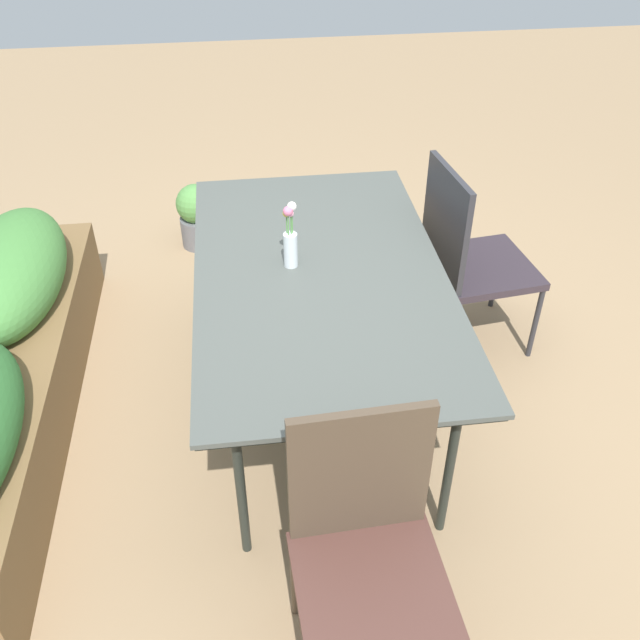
{
  "coord_description": "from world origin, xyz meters",
  "views": [
    {
      "loc": [
        -2.5,
        0.28,
        2.41
      ],
      "look_at": [
        -0.08,
        -0.03,
        0.51
      ],
      "focal_mm": 39.12,
      "sensor_mm": 36.0,
      "label": 1
    }
  ],
  "objects_px": {
    "chair_near_right": "(467,253)",
    "flower_vase": "(290,240)",
    "chair_end_left": "(367,545)",
    "potted_plant": "(197,215)",
    "dining_table": "(320,280)"
  },
  "relations": [
    {
      "from": "chair_end_left",
      "to": "potted_plant",
      "type": "bearing_deg",
      "value": -80.6
    },
    {
      "from": "flower_vase",
      "to": "potted_plant",
      "type": "relative_size",
      "value": 0.71
    },
    {
      "from": "dining_table",
      "to": "chair_end_left",
      "type": "relative_size",
      "value": 1.85
    },
    {
      "from": "chair_end_left",
      "to": "chair_near_right",
      "type": "bearing_deg",
      "value": -119.43
    },
    {
      "from": "flower_vase",
      "to": "potted_plant",
      "type": "bearing_deg",
      "value": 17.64
    },
    {
      "from": "chair_end_left",
      "to": "dining_table",
      "type": "bearing_deg",
      "value": -92.9
    },
    {
      "from": "dining_table",
      "to": "potted_plant",
      "type": "bearing_deg",
      "value": 20.72
    },
    {
      "from": "dining_table",
      "to": "chair_end_left",
      "type": "height_order",
      "value": "chair_end_left"
    },
    {
      "from": "dining_table",
      "to": "potted_plant",
      "type": "xyz_separation_m",
      "value": [
        1.56,
        0.59,
        -0.51
      ]
    },
    {
      "from": "chair_near_right",
      "to": "potted_plant",
      "type": "bearing_deg",
      "value": -137.11
    },
    {
      "from": "dining_table",
      "to": "chair_near_right",
      "type": "relative_size",
      "value": 1.81
    },
    {
      "from": "chair_end_left",
      "to": "flower_vase",
      "type": "distance_m",
      "value": 1.3
    },
    {
      "from": "chair_near_right",
      "to": "chair_end_left",
      "type": "relative_size",
      "value": 1.02
    },
    {
      "from": "chair_end_left",
      "to": "flower_vase",
      "type": "bearing_deg",
      "value": -87.56
    },
    {
      "from": "chair_near_right",
      "to": "flower_vase",
      "type": "bearing_deg",
      "value": -77.05
    }
  ]
}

